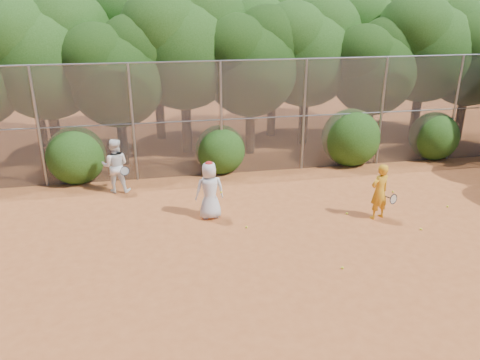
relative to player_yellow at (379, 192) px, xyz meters
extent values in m
plane|color=#A95426|center=(-2.85, -1.56, -0.82)|extent=(80.00, 80.00, 0.00)
cylinder|color=gray|center=(-9.85, 4.44, 1.18)|extent=(0.09, 0.09, 4.00)
cylinder|color=gray|center=(-6.85, 4.44, 1.18)|extent=(0.09, 0.09, 4.00)
cylinder|color=gray|center=(-3.85, 4.44, 1.18)|extent=(0.09, 0.09, 4.00)
cylinder|color=gray|center=(-0.85, 4.44, 1.18)|extent=(0.09, 0.09, 4.00)
cylinder|color=gray|center=(2.15, 4.44, 1.18)|extent=(0.09, 0.09, 4.00)
cylinder|color=gray|center=(5.15, 4.44, 1.18)|extent=(0.09, 0.09, 4.00)
cylinder|color=gray|center=(-2.85, 4.44, 3.18)|extent=(20.00, 0.05, 0.05)
cylinder|color=gray|center=(-2.85, 4.44, 1.18)|extent=(20.00, 0.04, 0.04)
cube|color=slate|center=(-2.85, 4.44, 1.18)|extent=(20.00, 0.02, 4.00)
cylinder|color=black|center=(-9.85, 6.94, 0.44)|extent=(0.38, 0.38, 2.52)
sphere|color=#1B4110|center=(-9.85, 6.94, 2.91)|extent=(4.03, 4.03, 4.03)
sphere|color=#1B4110|center=(-9.05, 7.34, 3.92)|extent=(3.23, 3.23, 3.23)
sphere|color=#1B4110|center=(-10.56, 6.64, 3.71)|extent=(3.02, 3.02, 3.02)
cylinder|color=black|center=(-7.35, 6.24, 0.26)|extent=(0.36, 0.36, 2.17)
sphere|color=black|center=(-7.35, 6.24, 2.39)|extent=(3.47, 3.47, 3.47)
sphere|color=black|center=(-6.66, 6.59, 3.26)|extent=(2.78, 2.78, 2.78)
sphere|color=black|center=(-7.96, 5.98, 3.08)|extent=(2.60, 2.60, 2.60)
cylinder|color=black|center=(-4.85, 7.24, 0.51)|extent=(0.39, 0.39, 2.66)
sphere|color=#1B4110|center=(-4.85, 7.24, 3.12)|extent=(4.26, 4.26, 4.26)
sphere|color=#1B4110|center=(-4.00, 7.67, 4.18)|extent=(3.40, 3.40, 3.40)
sphere|color=#1B4110|center=(-5.60, 6.92, 3.97)|extent=(3.19, 3.19, 3.19)
cylinder|color=black|center=(-2.35, 6.64, 0.32)|extent=(0.37, 0.37, 2.27)
sphere|color=black|center=(-2.35, 6.64, 2.55)|extent=(3.64, 3.64, 3.64)
sphere|color=black|center=(-1.63, 7.00, 3.46)|extent=(2.91, 2.91, 2.91)
sphere|color=black|center=(-2.99, 6.37, 3.27)|extent=(2.73, 2.73, 2.73)
cylinder|color=black|center=(0.15, 7.44, 0.40)|extent=(0.38, 0.38, 2.45)
sphere|color=#1B4110|center=(0.15, 7.44, 2.80)|extent=(3.92, 3.92, 3.92)
sphere|color=#1B4110|center=(0.93, 7.83, 3.78)|extent=(3.14, 3.14, 3.14)
sphere|color=#1B4110|center=(-0.54, 7.15, 3.59)|extent=(2.94, 2.94, 2.94)
cylinder|color=black|center=(2.65, 6.44, 0.23)|extent=(0.36, 0.36, 2.10)
sphere|color=black|center=(2.65, 6.44, 2.29)|extent=(3.36, 3.36, 3.36)
sphere|color=black|center=(3.32, 6.78, 3.13)|extent=(2.69, 2.69, 2.69)
sphere|color=black|center=(2.06, 6.19, 2.96)|extent=(2.52, 2.52, 2.52)
cylinder|color=black|center=(5.15, 7.04, 0.47)|extent=(0.39, 0.39, 2.59)
sphere|color=#1B4110|center=(5.15, 7.04, 3.01)|extent=(4.14, 4.14, 4.14)
sphere|color=#1B4110|center=(5.98, 7.45, 4.05)|extent=(3.32, 3.32, 3.32)
sphere|color=#1B4110|center=(4.42, 6.73, 3.84)|extent=(3.11, 3.11, 3.11)
cylinder|color=black|center=(7.15, 6.74, 0.33)|extent=(0.37, 0.37, 2.31)
sphere|color=black|center=(7.15, 6.74, 2.60)|extent=(3.70, 3.70, 3.70)
sphere|color=black|center=(6.50, 6.46, 3.34)|extent=(2.77, 2.77, 2.77)
cylinder|color=black|center=(-10.85, 9.24, 0.49)|extent=(0.39, 0.39, 2.62)
sphere|color=#1B4110|center=(-10.85, 9.24, 3.06)|extent=(4.20, 4.20, 4.20)
sphere|color=#1B4110|center=(-10.01, 9.66, 4.11)|extent=(3.36, 3.36, 3.36)
sphere|color=#1B4110|center=(-11.59, 8.92, 3.90)|extent=(3.15, 3.15, 3.15)
cylinder|color=black|center=(-5.85, 9.44, 0.58)|extent=(0.40, 0.40, 2.80)
sphere|color=#1B4110|center=(-5.85, 9.44, 3.32)|extent=(4.48, 4.48, 4.48)
sphere|color=#1B4110|center=(-4.96, 9.89, 4.44)|extent=(3.58, 3.58, 3.58)
sphere|color=#1B4110|center=(-6.64, 9.10, 4.22)|extent=(3.36, 3.36, 3.36)
cylinder|color=black|center=(-0.85, 9.04, 0.44)|extent=(0.38, 0.38, 2.52)
sphere|color=#1B4110|center=(-0.85, 9.04, 2.91)|extent=(4.03, 4.03, 4.03)
sphere|color=#1B4110|center=(-0.05, 9.44, 3.92)|extent=(3.23, 3.23, 3.23)
sphere|color=#1B4110|center=(-1.56, 8.74, 3.71)|extent=(3.02, 3.02, 3.02)
cylinder|color=black|center=(3.65, 9.64, 0.54)|extent=(0.40, 0.40, 2.73)
sphere|color=#1B4110|center=(3.65, 9.64, 3.22)|extent=(4.37, 4.37, 4.37)
sphere|color=#1B4110|center=(4.52, 10.08, 4.31)|extent=(3.49, 3.49, 3.49)
sphere|color=#1B4110|center=(2.88, 9.31, 4.09)|extent=(3.28, 3.28, 3.28)
sphere|color=#1B4110|center=(-8.85, 4.74, 0.18)|extent=(2.00, 2.00, 2.00)
sphere|color=#1B4110|center=(-3.85, 4.74, 0.08)|extent=(1.80, 1.80, 1.80)
sphere|color=#1B4110|center=(1.15, 4.74, 0.28)|extent=(2.20, 2.20, 2.20)
sphere|color=#1B4110|center=(4.65, 4.74, 0.13)|extent=(1.90, 1.90, 1.90)
imported|color=orange|center=(0.00, 0.00, 0.00)|extent=(0.69, 0.55, 1.65)
torus|color=black|center=(0.35, -0.20, -0.17)|extent=(0.30, 0.16, 0.30)
cylinder|color=black|center=(0.26, 0.00, -0.19)|extent=(0.14, 0.27, 0.05)
imported|color=silver|center=(-4.73, 0.94, 0.03)|extent=(0.87, 0.61, 1.69)
ellipsoid|color=red|center=(-4.73, 0.94, 0.83)|extent=(0.22, 0.22, 0.13)
sphere|color=yellow|center=(-4.43, 0.74, 0.03)|extent=(0.07, 0.07, 0.07)
imported|color=white|center=(-7.48, 3.45, 0.07)|extent=(0.95, 0.79, 1.79)
torus|color=black|center=(-7.18, 3.15, -0.02)|extent=(0.31, 0.17, 0.28)
cylinder|color=black|center=(-7.18, 3.35, -0.12)|extent=(0.04, 0.26, 0.16)
sphere|color=yellow|center=(0.85, -0.95, -0.79)|extent=(0.07, 0.07, 0.07)
sphere|color=yellow|center=(-0.75, 0.38, -0.79)|extent=(0.07, 0.07, 0.07)
sphere|color=yellow|center=(-2.04, -2.40, -0.79)|extent=(0.07, 0.07, 0.07)
sphere|color=yellow|center=(2.45, 0.26, -0.79)|extent=(0.07, 0.07, 0.07)
sphere|color=yellow|center=(-3.84, 0.06, -0.79)|extent=(0.07, 0.07, 0.07)
sphere|color=yellow|center=(1.38, 1.64, -0.79)|extent=(0.07, 0.07, 0.07)
camera|label=1|loc=(-6.18, -11.26, 5.16)|focal=35.00mm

